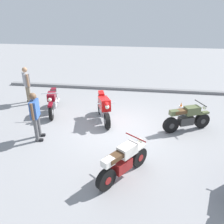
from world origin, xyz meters
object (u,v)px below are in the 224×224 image
(motorcycle_red_sportbike, at_px, (104,107))
(motorcycle_cream_vintage, at_px, (123,162))
(motorcycle_olive_vintage, at_px, (187,118))
(traffic_cone, at_px, (181,108))
(motorcycle_maroon_cruiser, at_px, (53,101))
(person_in_blue_shirt, at_px, (35,113))
(person_in_gray_shirt, at_px, (27,83))

(motorcycle_red_sportbike, xyz_separation_m, motorcycle_cream_vintage, (1.12, -3.33, -0.11))
(motorcycle_olive_vintage, relative_size, traffic_cone, 3.47)
(motorcycle_maroon_cruiser, xyz_separation_m, motorcycle_olive_vintage, (5.61, -0.84, -0.03))
(motorcycle_maroon_cruiser, bearing_deg, motorcycle_olive_vintage, 66.58)
(motorcycle_red_sportbike, xyz_separation_m, traffic_cone, (3.21, 1.14, -0.33))
(motorcycle_red_sportbike, xyz_separation_m, person_in_blue_shirt, (-2.07, -1.75, 0.41))
(motorcycle_maroon_cruiser, distance_m, motorcycle_olive_vintage, 5.68)
(motorcycle_cream_vintage, relative_size, traffic_cone, 3.16)
(motorcycle_red_sportbike, bearing_deg, person_in_gray_shirt, -129.53)
(person_in_gray_shirt, distance_m, person_in_blue_shirt, 3.66)
(motorcycle_maroon_cruiser, bearing_deg, traffic_cone, 81.51)
(motorcycle_olive_vintage, bearing_deg, motorcycle_maroon_cruiser, 146.87)
(motorcycle_cream_vintage, xyz_separation_m, person_in_gray_shirt, (-5.08, 4.71, 0.54))
(motorcycle_maroon_cruiser, height_order, traffic_cone, motorcycle_maroon_cruiser)
(motorcycle_maroon_cruiser, bearing_deg, person_in_gray_shirt, -133.76)
(motorcycle_olive_vintage, height_order, motorcycle_cream_vintage, same)
(motorcycle_olive_vintage, distance_m, motorcycle_cream_vintage, 3.67)
(motorcycle_red_sportbike, distance_m, traffic_cone, 3.42)
(motorcycle_olive_vintage, relative_size, motorcycle_cream_vintage, 1.10)
(traffic_cone, bearing_deg, motorcycle_red_sportbike, -160.53)
(motorcycle_olive_vintage, bearing_deg, motorcycle_red_sportbike, 149.48)
(person_in_blue_shirt, bearing_deg, motorcycle_maroon_cruiser, 86.81)
(motorcycle_red_sportbike, relative_size, motorcycle_olive_vintage, 1.03)
(motorcycle_red_sportbike, relative_size, person_in_gray_shirt, 1.07)
(motorcycle_olive_vintage, xyz_separation_m, person_in_gray_shirt, (-7.20, 1.71, 0.54))
(motorcycle_olive_vintage, bearing_deg, traffic_cone, 66.13)
(motorcycle_cream_vintage, relative_size, person_in_gray_shirt, 0.94)
(person_in_gray_shirt, xyz_separation_m, traffic_cone, (7.18, -0.24, -0.77))
(motorcycle_red_sportbike, relative_size, motorcycle_cream_vintage, 1.13)
(motorcycle_maroon_cruiser, xyz_separation_m, motorcycle_red_sportbike, (2.38, -0.51, 0.07))
(person_in_gray_shirt, bearing_deg, motorcycle_olive_vintage, -54.69)
(motorcycle_cream_vintage, bearing_deg, motorcycle_red_sportbike, 54.36)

